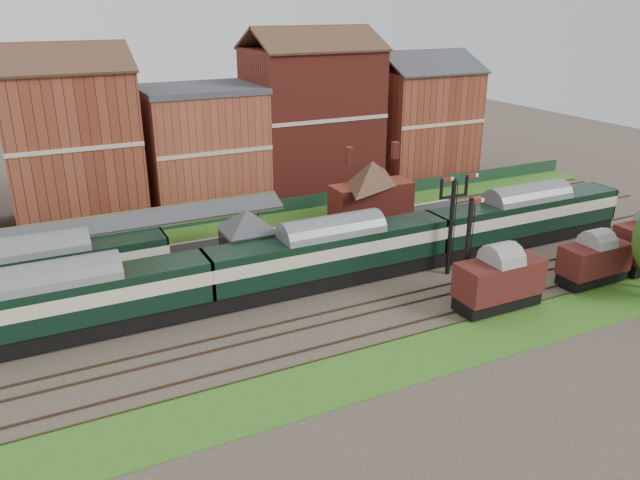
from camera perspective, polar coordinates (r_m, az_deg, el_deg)
name	(u,v)px	position (r m, az deg, el deg)	size (l,w,h in m)	color
ground	(301,290)	(48.16, -1.76, -4.60)	(160.00, 160.00, 0.00)	#473D33
grass_back	(233,227)	(61.96, -7.96, 1.21)	(90.00, 4.50, 0.06)	#2D6619
grass_front	(383,366)	(38.90, 5.81, -11.40)	(90.00, 5.00, 0.06)	#2D6619
fence	(226,214)	(63.53, -8.58, 2.37)	(90.00, 0.12, 1.50)	#193823
platform	(201,252)	(54.87, -10.80, -1.11)	(55.00, 3.40, 1.00)	#2D2D2D
signal_box	(248,244)	(48.64, -6.61, -0.37)	(5.40, 5.40, 6.00)	#5E7553
brick_hut	(339,251)	(52.38, 1.71, -0.99)	(3.20, 2.64, 2.94)	maroon
station_building	(372,189)	(60.10, 4.74, 4.65)	(8.10, 8.10, 5.90)	maroon
canopy	(125,218)	(52.36, -17.41, 1.97)	(26.00, 3.89, 4.08)	brown
semaphore_bracket	(452,220)	(50.34, 11.96, 1.79)	(3.60, 0.25, 8.18)	black
semaphore_siding	(467,249)	(46.04, 13.34, -0.79)	(1.23, 0.25, 8.00)	black
town_backdrop	(200,140)	(68.36, -10.87, 8.99)	(69.00, 10.00, 16.00)	maroon
dmu_train	(331,253)	(48.14, 1.05, -1.16)	(59.24, 3.11, 4.55)	black
platform_railcar	(36,272)	(49.54, -24.54, -2.65)	(18.83, 2.97, 4.34)	black
goods_van_a	(499,281)	(46.31, 16.05, -3.59)	(6.34, 2.75, 3.85)	black
goods_van_b	(594,260)	(52.99, 23.77, -1.71)	(5.64, 2.44, 3.42)	black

